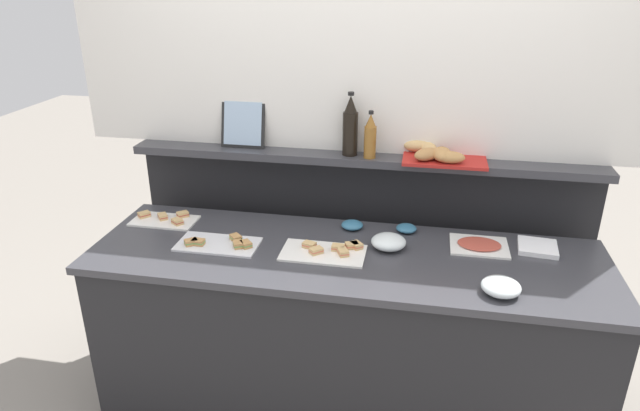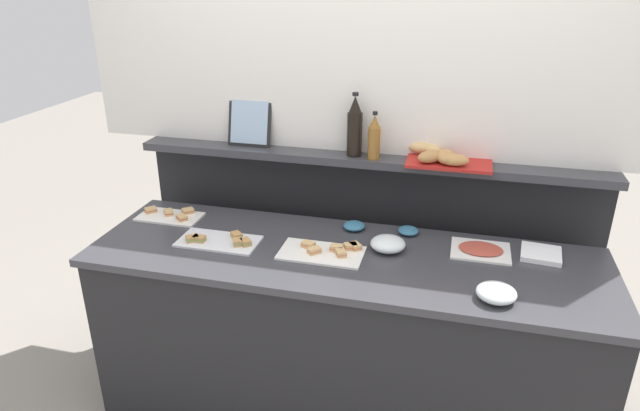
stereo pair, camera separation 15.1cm
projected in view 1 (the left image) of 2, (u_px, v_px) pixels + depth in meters
name	position (u px, v px, depth m)	size (l,w,h in m)	color
ground_plane	(358.00, 340.00, 3.43)	(12.00, 12.00, 0.00)	gray
buffet_counter	(344.00, 337.00, 2.71)	(2.33, 0.71, 0.91)	black
back_ledge_unit	(359.00, 251.00, 3.12)	(2.38, 0.22, 1.23)	black
upper_wall_panel	(367.00, 9.00, 2.64)	(2.98, 0.08, 1.37)	white
sandwich_platter_side	(165.00, 220.00, 2.84)	(0.32, 0.18, 0.04)	white
sandwich_platter_front	(219.00, 244.00, 2.59)	(0.38, 0.20, 0.04)	silver
sandwich_platter_rear	(327.00, 251.00, 2.52)	(0.38, 0.21, 0.04)	white
cold_cuts_platter	(479.00, 245.00, 2.58)	(0.26, 0.21, 0.02)	white
glass_bowl_large	(501.00, 287.00, 2.21)	(0.16, 0.16, 0.06)	silver
glass_bowl_medium	(389.00, 242.00, 2.57)	(0.16, 0.16, 0.06)	silver
condiment_bowl_dark	(352.00, 225.00, 2.76)	(0.11, 0.11, 0.04)	teal
condiment_bowl_cream	(406.00, 228.00, 2.73)	(0.10, 0.10, 0.03)	teal
napkin_stack	(538.00, 247.00, 2.56)	(0.17, 0.17, 0.02)	white
vinegar_bottle_amber	(370.00, 137.00, 2.74)	(0.06, 0.06, 0.24)	#8E5B23
wine_bottle_dark	(350.00, 127.00, 2.77)	(0.08, 0.08, 0.32)	black
bread_basket	(436.00, 154.00, 2.73)	(0.40, 0.27, 0.08)	#B2231E
framed_picture	(243.00, 123.00, 2.91)	(0.23, 0.07, 0.25)	black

